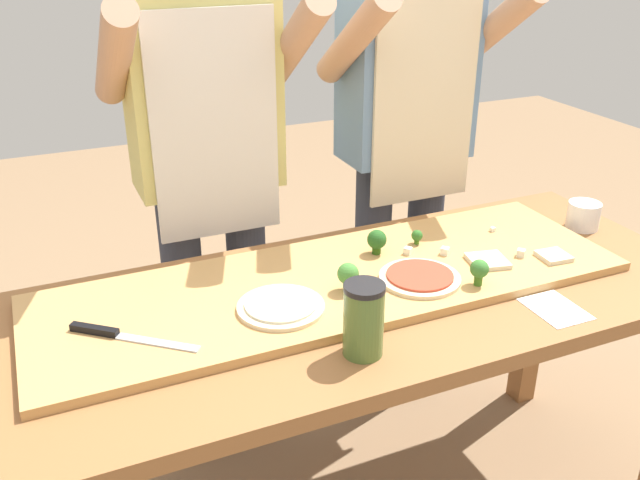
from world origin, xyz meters
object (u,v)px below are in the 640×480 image
(pizza_whole_tomato_red, at_px, (420,277))
(cheese_crumble_a, at_px, (445,251))
(prep_table, at_px, (357,332))
(recipe_note, at_px, (555,309))
(pizza_slice_far_right, at_px, (488,261))
(flour_cup, at_px, (583,217))
(cook_left, at_px, (208,152))
(broccoli_floret_front_left, at_px, (377,240))
(pizza_whole_cheese_artichoke, at_px, (281,306))
(chefs_knife, at_px, (116,334))
(broccoli_floret_back_mid, at_px, (417,236))
(broccoli_floret_center_right, at_px, (348,275))
(cook_right, at_px, (406,127))
(pizza_slice_far_left, at_px, (554,256))
(cheese_crumble_b, at_px, (408,251))
(cheese_crumble_c, at_px, (493,229))
(cheese_crumble_d, at_px, (521,253))
(broccoli_floret_front_right, at_px, (479,270))
(sauce_jar, at_px, (364,320))

(pizza_whole_tomato_red, relative_size, cheese_crumble_a, 10.17)
(prep_table, distance_m, recipe_note, 0.47)
(pizza_whole_tomato_red, relative_size, pizza_slice_far_right, 2.15)
(flour_cup, height_order, cook_left, cook_left)
(broccoli_floret_front_left, distance_m, flour_cup, 0.65)
(pizza_whole_cheese_artichoke, bearing_deg, chefs_knife, 174.44)
(broccoli_floret_back_mid, relative_size, broccoli_floret_center_right, 0.56)
(chefs_knife, xyz_separation_m, cook_right, (1.00, 0.52, 0.20))
(prep_table, height_order, pizza_whole_cheese_artichoke, pizza_whole_cheese_artichoke)
(pizza_slice_far_left, height_order, cook_left, cook_left)
(chefs_knife, height_order, pizza_slice_far_right, chefs_knife)
(broccoli_floret_center_right, relative_size, cheese_crumble_b, 3.90)
(broccoli_floret_front_left, xyz_separation_m, flour_cup, (0.65, -0.05, -0.03))
(cheese_crumble_c, relative_size, cook_left, 0.01)
(broccoli_floret_center_right, distance_m, cheese_crumble_a, 0.32)
(broccoli_floret_front_left, distance_m, cheese_crumble_d, 0.37)
(chefs_knife, relative_size, pizza_whole_cheese_artichoke, 1.21)
(broccoli_floret_back_mid, relative_size, recipe_note, 0.27)
(prep_table, xyz_separation_m, broccoli_floret_back_mid, (0.25, 0.15, 0.15))
(broccoli_floret_front_right, xyz_separation_m, cook_right, (0.17, 0.64, 0.16))
(broccoli_floret_front_left, bearing_deg, cheese_crumble_b, -25.57)
(broccoli_floret_front_left, xyz_separation_m, cheese_crumble_d, (0.33, -0.17, -0.03))
(broccoli_floret_front_left, distance_m, sauce_jar, 0.43)
(prep_table, bearing_deg, recipe_note, -32.16)
(broccoli_floret_front_right, bearing_deg, cook_left, 126.34)
(broccoli_floret_front_right, relative_size, cook_right, 0.04)
(chefs_knife, distance_m, pizza_slice_far_right, 0.92)
(prep_table, xyz_separation_m, sauce_jar, (-0.10, -0.22, 0.19))
(cheese_crumble_b, relative_size, cook_left, 0.01)
(cheese_crumble_b, bearing_deg, broccoli_floret_front_left, 154.43)
(broccoli_floret_back_mid, bearing_deg, recipe_note, -70.81)
(broccoli_floret_front_left, bearing_deg, cook_left, 129.89)
(chefs_knife, xyz_separation_m, broccoli_floret_center_right, (0.53, -0.02, 0.04))
(pizza_whole_tomato_red, relative_size, broccoli_floret_front_left, 3.01)
(broccoli_floret_back_mid, distance_m, cheese_crumble_c, 0.24)
(pizza_whole_cheese_artichoke, distance_m, pizza_slice_far_right, 0.56)
(cheese_crumble_d, xyz_separation_m, sauce_jar, (-0.56, -0.20, 0.05))
(cheese_crumble_c, relative_size, sauce_jar, 0.08)
(cheese_crumble_a, bearing_deg, flour_cup, 2.96)
(prep_table, distance_m, pizza_slice_far_right, 0.38)
(sauce_jar, height_order, cook_right, cook_right)
(pizza_whole_tomato_red, distance_m, sauce_jar, 0.32)
(chefs_knife, height_order, cook_right, cook_right)
(sauce_jar, distance_m, cook_left, 0.78)
(prep_table, xyz_separation_m, broccoli_floret_center_right, (-0.03, -0.01, 0.17))
(pizza_slice_far_right, height_order, flour_cup, flour_cup)
(pizza_slice_far_right, height_order, cheese_crumble_c, same)
(cheese_crumble_b, bearing_deg, pizza_whole_tomato_red, -108.77)
(chefs_knife, relative_size, recipe_note, 1.66)
(broccoli_floret_front_right, bearing_deg, pizza_whole_tomato_red, 146.25)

